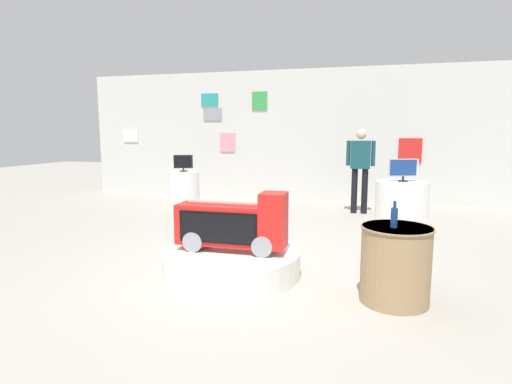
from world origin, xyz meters
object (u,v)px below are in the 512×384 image
at_px(main_display_pedestal, 231,262).
at_px(novelty_firetruck_tv, 233,226).
at_px(side_table_round, 395,264).
at_px(shopper_browsing_near_truck, 360,164).
at_px(display_pedestal_left_rear, 402,204).
at_px(tv_on_left_rear, 403,169).
at_px(display_pedestal_center_rear, 184,190).
at_px(bottle_on_side_table, 394,217).
at_px(tv_on_center_rear, 183,163).

xyz_separation_m(main_display_pedestal, novelty_firetruck_tv, (0.02, -0.01, 0.43)).
relative_size(side_table_round, shopper_browsing_near_truck, 0.44).
bearing_deg(shopper_browsing_near_truck, side_table_round, -84.37).
height_order(novelty_firetruck_tv, display_pedestal_left_rear, novelty_firetruck_tv).
bearing_deg(tv_on_left_rear, novelty_firetruck_tv, -123.34).
distance_m(display_pedestal_center_rear, side_table_round, 5.76).
xyz_separation_m(side_table_round, bottle_on_side_table, (-0.03, -0.04, 0.46)).
relative_size(display_pedestal_left_rear, bottle_on_side_table, 3.55).
bearing_deg(main_display_pedestal, shopper_browsing_near_truck, 72.29).
xyz_separation_m(main_display_pedestal, tv_on_left_rear, (2.05, 3.07, 0.86)).
distance_m(bottle_on_side_table, shopper_browsing_near_truck, 4.50).
xyz_separation_m(display_pedestal_left_rear, display_pedestal_center_rear, (-4.38, 0.66, 0.00)).
bearing_deg(display_pedestal_left_rear, novelty_firetruck_tv, -123.32).
height_order(tv_on_center_rear, bottle_on_side_table, tv_on_center_rear).
xyz_separation_m(display_pedestal_center_rear, tv_on_center_rear, (-0.00, -0.00, 0.58)).
xyz_separation_m(novelty_firetruck_tv, tv_on_center_rear, (-2.36, 3.73, 0.41)).
relative_size(display_pedestal_left_rear, tv_on_center_rear, 2.24).
bearing_deg(shopper_browsing_near_truck, display_pedestal_center_rear, -173.98).
height_order(novelty_firetruck_tv, display_pedestal_center_rear, novelty_firetruck_tv).
xyz_separation_m(novelty_firetruck_tv, side_table_round, (1.73, -0.32, -0.19)).
height_order(side_table_round, bottle_on_side_table, bottle_on_side_table).
distance_m(display_pedestal_center_rear, tv_on_center_rear, 0.58).
height_order(tv_on_left_rear, shopper_browsing_near_truck, shopper_browsing_near_truck).
bearing_deg(bottle_on_side_table, tv_on_center_rear, 134.74).
xyz_separation_m(main_display_pedestal, display_pedestal_center_rear, (-2.34, 3.73, 0.25)).
distance_m(display_pedestal_center_rear, bottle_on_side_table, 5.78).
xyz_separation_m(novelty_firetruck_tv, display_pedestal_center_rear, (-2.36, 3.74, -0.18)).
height_order(main_display_pedestal, tv_on_center_rear, tv_on_center_rear).
relative_size(main_display_pedestal, side_table_round, 2.12).
distance_m(display_pedestal_center_rear, shopper_browsing_near_truck, 3.72).
xyz_separation_m(tv_on_center_rear, shopper_browsing_near_truck, (3.65, 0.39, 0.01)).
bearing_deg(shopper_browsing_near_truck, main_display_pedestal, -107.71).
bearing_deg(novelty_firetruck_tv, bottle_on_side_table, -11.96).
relative_size(display_pedestal_center_rear, shopper_browsing_near_truck, 0.47).
distance_m(tv_on_center_rear, shopper_browsing_near_truck, 3.67).
bearing_deg(tv_on_center_rear, main_display_pedestal, -57.91).
bearing_deg(tv_on_center_rear, side_table_round, -44.72).
height_order(main_display_pedestal, tv_on_left_rear, tv_on_left_rear).
distance_m(novelty_firetruck_tv, bottle_on_side_table, 1.75).
relative_size(main_display_pedestal, tv_on_left_rear, 3.25).
bearing_deg(tv_on_center_rear, display_pedestal_center_rear, 71.37).
height_order(tv_on_left_rear, tv_on_center_rear, tv_on_left_rear).
distance_m(display_pedestal_left_rear, tv_on_center_rear, 4.47).
height_order(display_pedestal_center_rear, bottle_on_side_table, bottle_on_side_table).
distance_m(tv_on_left_rear, side_table_round, 3.46).
bearing_deg(novelty_firetruck_tv, main_display_pedestal, 165.23).
relative_size(display_pedestal_left_rear, tv_on_left_rear, 1.82).
relative_size(display_pedestal_left_rear, shopper_browsing_near_truck, 0.52).
xyz_separation_m(tv_on_left_rear, side_table_round, (-0.29, -3.39, -0.63)).
distance_m(novelty_firetruck_tv, display_pedestal_left_rear, 3.69).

